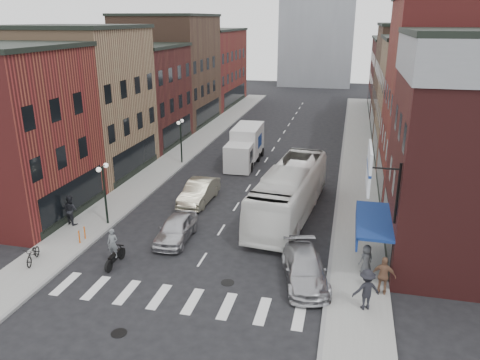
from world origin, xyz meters
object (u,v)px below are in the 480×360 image
object	(u,v)px
parked_bicycle	(33,254)
bike_rack	(82,235)
ped_right_c	(366,259)
motorcycle_rider	(114,249)
ped_right_a	(366,289)
billboard_sign	(371,169)
sedan_left_far	(199,192)
streetlamp_near	(104,183)
curb_car	(305,269)
ped_left_solo	(71,210)
streetlamp_far	(181,133)
sedan_left_near	(176,229)
transit_bus	(289,192)
box_truck	(245,146)
ped_right_b	(384,276)

from	to	relation	value
parked_bicycle	bike_rack	bearing A→B (deg)	50.16
parked_bicycle	ped_right_c	bearing A→B (deg)	-7.82
motorcycle_rider	ped_right_a	bearing A→B (deg)	-7.73
billboard_sign	sedan_left_far	bearing A→B (deg)	142.65
streetlamp_near	curb_car	size ratio (longest dim) A/B	0.81
curb_car	ped_left_solo	bearing A→B (deg)	153.79
streetlamp_near	streetlamp_far	size ratio (longest dim) A/B	1.00
sedan_left_near	ped_left_solo	size ratio (longest dim) A/B	2.28
motorcycle_rider	sedan_left_near	xyz separation A→B (m)	(2.15, 3.72, -0.27)
streetlamp_far	ped_right_a	bearing A→B (deg)	-50.89
ped_left_solo	streetlamp_far	bearing A→B (deg)	-77.80
parked_bicycle	sedan_left_far	bearing A→B (deg)	43.80
billboard_sign	streetlamp_near	xyz separation A→B (m)	(-15.99, 3.50, -3.22)
transit_bus	bike_rack	bearing A→B (deg)	-142.36
box_truck	transit_bus	xyz separation A→B (m)	(5.59, -11.13, 0.08)
motorcycle_rider	sedan_left_near	distance (m)	4.30
bike_rack	box_truck	size ratio (longest dim) A/B	0.10
box_truck	motorcycle_rider	bearing A→B (deg)	-99.04
parked_bicycle	streetlamp_near	bearing A→B (deg)	58.54
transit_bus	sedan_left_near	bearing A→B (deg)	-132.85
ped_right_a	streetlamp_near	bearing A→B (deg)	-41.82
billboard_sign	ped_right_b	bearing A→B (deg)	-42.80
streetlamp_near	curb_car	world-z (taller)	streetlamp_near
ped_right_c	curb_car	bearing A→B (deg)	-9.71
streetlamp_near	ped_left_solo	distance (m)	2.91
transit_bus	ped_right_a	world-z (taller)	transit_bus
bike_rack	streetlamp_near	bearing A→B (deg)	85.76
streetlamp_near	transit_bus	xyz separation A→B (m)	(11.27, 4.36, -1.20)
streetlamp_far	ped_right_b	bearing A→B (deg)	-47.32
box_truck	sedan_left_far	world-z (taller)	box_truck
ped_right_a	ped_right_c	size ratio (longest dim) A/B	1.24
streetlamp_near	ped_right_b	world-z (taller)	streetlamp_near
sedan_left_near	ped_right_c	distance (m)	11.23
bike_rack	ped_right_a	world-z (taller)	ped_right_a
streetlamp_near	billboard_sign	bearing A→B (deg)	-12.35
ped_right_c	parked_bicycle	bearing A→B (deg)	-24.35
parked_bicycle	ped_right_b	size ratio (longest dim) A/B	0.94
bike_rack	ped_right_b	distance (m)	17.30
streetlamp_far	ped_left_solo	bearing A→B (deg)	-98.55
transit_bus	sedan_left_far	distance (m)	6.83
streetlamp_far	parked_bicycle	distance (m)	19.80
transit_bus	ped_right_b	size ratio (longest dim) A/B	6.32
bike_rack	motorcycle_rider	size ratio (longest dim) A/B	0.37
billboard_sign	motorcycle_rider	xyz separation A→B (m)	(-13.01, -1.22, -5.11)
ped_right_c	streetlamp_near	bearing A→B (deg)	-43.16
billboard_sign	sedan_left_near	bearing A→B (deg)	167.03
parked_bicycle	ped_left_solo	bearing A→B (deg)	81.63
billboard_sign	sedan_left_far	size ratio (longest dim) A/B	0.75
streetlamp_near	ped_right_c	world-z (taller)	streetlamp_near
bike_rack	ped_right_c	world-z (taller)	ped_right_c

